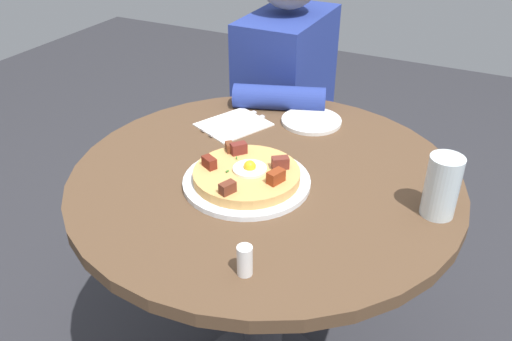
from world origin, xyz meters
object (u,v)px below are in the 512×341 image
at_px(person_seated, 284,135).
at_px(breakfast_pizza, 247,174).
at_px(water_glass, 442,186).
at_px(knife, 229,121).
at_px(fork, 238,125).
at_px(bread_plate, 310,121).
at_px(salt_shaker, 245,260).
at_px(pizza_plate, 247,181).
at_px(dining_table, 264,233).

height_order(person_seated, breakfast_pizza, person_seated).
bearing_deg(water_glass, knife, -106.81).
xyz_separation_m(fork, knife, (-0.01, -0.03, 0.00)).
height_order(bread_plate, fork, bread_plate).
relative_size(bread_plate, water_glass, 1.24).
xyz_separation_m(bread_plate, salt_shaker, (0.61, 0.12, 0.02)).
bearing_deg(salt_shaker, fork, -150.45).
relative_size(pizza_plate, salt_shaker, 4.84).
bearing_deg(bread_plate, pizza_plate, -1.86).
bearing_deg(water_glass, person_seated, -134.75).
relative_size(dining_table, water_glass, 6.80).
bearing_deg(dining_table, bread_plate, -179.11).
height_order(fork, water_glass, water_glass).
bearing_deg(dining_table, person_seated, -160.68).
bearing_deg(fork, water_glass, -82.05).
distance_m(fork, knife, 0.04).
distance_m(pizza_plate, water_glass, 0.41).
distance_m(dining_table, salt_shaker, 0.39).
relative_size(dining_table, bread_plate, 5.50).
bearing_deg(person_seated, dining_table, 19.32).
height_order(breakfast_pizza, salt_shaker, breakfast_pizza).
bearing_deg(bread_plate, salt_shaker, 11.05).
bearing_deg(knife, bread_plate, -37.89).
distance_m(dining_table, bread_plate, 0.34).
distance_m(breakfast_pizza, fork, 0.28).
relative_size(pizza_plate, bread_plate, 1.74).
distance_m(dining_table, person_seated, 0.64).
height_order(person_seated, pizza_plate, person_seated).
bearing_deg(pizza_plate, dining_table, 165.29).
relative_size(person_seated, bread_plate, 7.00).
height_order(knife, water_glass, water_glass).
height_order(person_seated, water_glass, person_seated).
height_order(dining_table, person_seated, person_seated).
xyz_separation_m(knife, salt_shaker, (0.50, 0.31, 0.02)).
distance_m(person_seated, salt_shaker, 1.00).
xyz_separation_m(dining_table, water_glass, (-0.01, 0.38, 0.24)).
bearing_deg(salt_shaker, pizza_plate, -153.21).
xyz_separation_m(fork, water_glass, (0.16, 0.54, 0.06)).
bearing_deg(water_glass, dining_table, -88.00).
distance_m(pizza_plate, salt_shaker, 0.29).
distance_m(pizza_plate, bread_plate, 0.35).
bearing_deg(knife, dining_table, -109.35).
distance_m(dining_table, breakfast_pizza, 0.21).
relative_size(person_seated, salt_shaker, 19.49).
xyz_separation_m(bread_plate, water_glass, (0.28, 0.38, 0.06)).
xyz_separation_m(dining_table, person_seated, (-0.60, -0.21, -0.06)).
distance_m(dining_table, knife, 0.33).
relative_size(fork, salt_shaker, 3.09).
bearing_deg(knife, person_seated, 26.08).
bearing_deg(bread_plate, water_glass, 54.35).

